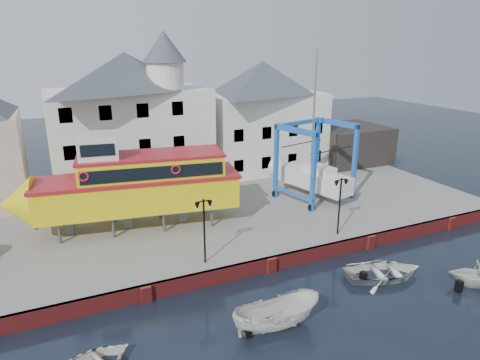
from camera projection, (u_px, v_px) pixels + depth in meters
name	position (u px, v px, depth m)	size (l,w,h in m)	color
ground	(271.00, 272.00, 27.37)	(140.00, 140.00, 0.00)	black
hardstanding	(210.00, 207.00, 36.76)	(44.00, 22.00, 1.00)	slate
quay_wall	(270.00, 264.00, 27.31)	(44.00, 0.47, 1.00)	maroon
building_white_main	(131.00, 119.00, 39.15)	(14.00, 8.30, 14.00)	silver
building_white_right	(262.00, 116.00, 45.35)	(12.00, 8.00, 11.20)	silver
shed_dark	(348.00, 144.00, 48.65)	(8.00, 7.00, 4.00)	black
lamp_post_left	(204.00, 215.00, 25.56)	(1.12, 0.32, 4.20)	black
lamp_post_right	(341.00, 192.00, 29.49)	(1.12, 0.32, 4.20)	black
tour_boat	(125.00, 184.00, 30.46)	(16.74, 6.32, 7.11)	#59595E
travel_lift	(308.00, 172.00, 37.64)	(6.79, 8.57, 12.55)	#2065B0
motorboat_a	(276.00, 328.00, 21.96)	(1.79, 4.75, 1.84)	silver
motorboat_b	(383.00, 277.00, 26.75)	(3.52, 4.92, 1.02)	silver
motorboat_c	(477.00, 286.00, 25.80)	(2.95, 3.41, 1.80)	silver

